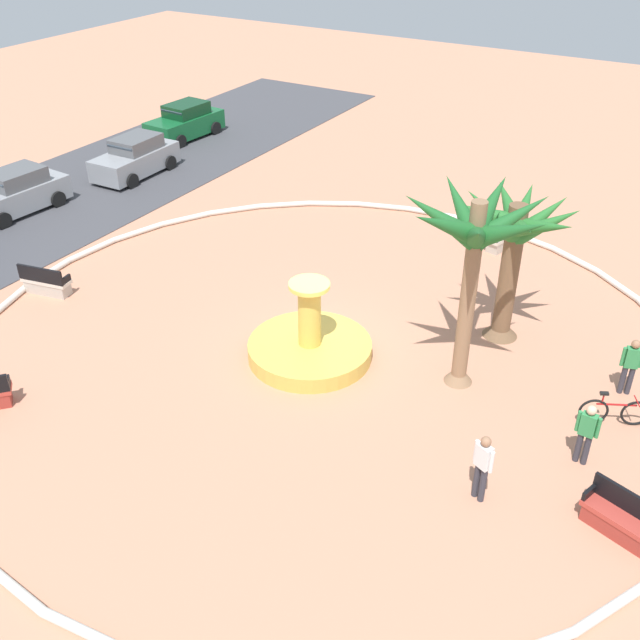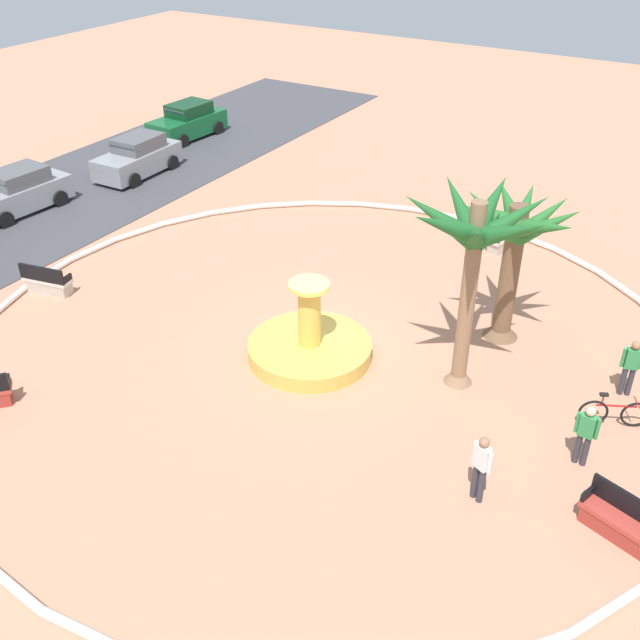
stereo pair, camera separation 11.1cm
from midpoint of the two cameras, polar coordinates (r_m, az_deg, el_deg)
ground_plane at (r=20.71m, az=0.18°, el=-2.15°), size 80.00×80.00×0.00m
plaza_curb at (r=20.66m, az=0.18°, el=-1.92°), size 20.35×20.35×0.20m
fountain at (r=20.17m, az=-0.95°, el=-2.09°), size 3.42×3.42×2.32m
palm_tree_near_fountain at (r=17.67m, az=11.70°, el=6.06°), size 3.78×3.71×5.34m
palm_tree_by_curb at (r=20.39m, az=14.72°, el=6.30°), size 3.47×3.45×4.31m
bench_west at (r=16.49m, az=22.11°, el=-14.25°), size 0.97×1.68×1.00m
bench_north at (r=26.84m, az=13.89°, el=6.18°), size 1.67×0.88×1.00m
bench_southeast at (r=24.72m, az=-20.58°, el=2.65°), size 0.80×1.67×1.00m
bicycle_red_frame at (r=19.17m, az=21.71°, el=-6.61°), size 0.82×1.57×0.94m
person_cyclist_helmet at (r=20.07m, az=22.80°, el=-3.17°), size 0.30×0.51×1.61m
person_cyclist_photo at (r=17.50m, az=19.79°, el=-8.13°), size 0.22×0.53×1.60m
person_pedestrian_stroll at (r=15.97m, az=12.29°, el=-10.91°), size 0.32×0.49×1.70m
parked_car_second at (r=31.03m, az=-22.63°, el=9.07°), size 4.11×2.14×1.67m
parked_car_third at (r=33.39m, az=-14.22°, el=12.10°), size 4.03×1.98×1.67m
parked_car_rightmost at (r=37.84m, az=-10.51°, el=14.85°), size 4.11×2.13×1.67m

